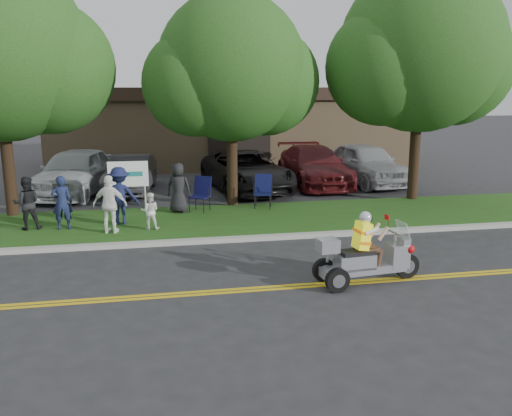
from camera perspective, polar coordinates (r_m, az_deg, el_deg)
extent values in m
plane|color=#28282B|center=(11.63, 0.36, -7.63)|extent=(120.00, 120.00, 0.00)
cube|color=gold|center=(11.10, 0.95, -8.61)|extent=(60.00, 0.10, 0.01)
cube|color=gold|center=(11.25, 0.78, -8.32)|extent=(60.00, 0.10, 0.01)
cube|color=#A8A89E|center=(14.47, -2.01, -3.29)|extent=(60.00, 0.25, 0.12)
cube|color=#254713|center=(16.53, -3.18, -1.29)|extent=(60.00, 4.00, 0.10)
cube|color=#9E7F5B|center=(30.06, -3.03, 8.75)|extent=(18.00, 8.00, 4.00)
cube|color=black|center=(25.99, -1.81, 11.91)|extent=(18.00, 0.30, 0.60)
cylinder|color=#332114|center=(18.31, -24.80, 6.05)|extent=(0.36, 0.36, 4.59)
sphere|color=#174513|center=(18.26, -21.04, 13.59)|extent=(4.05, 4.05, 4.05)
cylinder|color=#332114|center=(18.20, -2.55, 6.54)|extent=(0.36, 0.36, 4.20)
sphere|color=#174513|center=(18.11, -2.63, 14.59)|extent=(4.80, 4.80, 4.80)
sphere|color=#174513|center=(18.60, 1.00, 13.16)|extent=(3.60, 3.60, 3.60)
sphere|color=#174513|center=(17.76, -6.45, 12.87)|extent=(3.36, 3.36, 3.36)
cylinder|color=#332114|center=(19.99, 16.45, 7.40)|extent=(0.36, 0.36, 4.76)
sphere|color=#174513|center=(19.96, 16.99, 15.68)|extent=(5.60, 5.60, 5.60)
sphere|color=#174513|center=(20.87, 20.01, 13.91)|extent=(4.20, 4.20, 4.20)
sphere|color=#174513|center=(19.15, 13.33, 14.25)|extent=(3.92, 3.92, 3.92)
cylinder|color=silver|center=(17.69, -14.80, 0.87)|extent=(0.06, 0.06, 1.10)
cylinder|color=silver|center=(17.65, -11.57, 1.01)|extent=(0.06, 0.06, 1.10)
cube|color=white|center=(17.52, -13.32, 3.50)|extent=(1.25, 0.06, 0.80)
cylinder|color=black|center=(12.14, 15.60, -5.89)|extent=(0.55, 0.18, 0.54)
cylinder|color=black|center=(11.03, 8.58, -7.53)|extent=(0.51, 0.19, 0.50)
cylinder|color=black|center=(11.58, 7.19, -6.50)|extent=(0.51, 0.19, 0.50)
cube|color=#A2A3AB|center=(11.64, 11.50, -6.28)|extent=(1.74, 0.60, 0.16)
cube|color=#A2A3AB|center=(11.46, 10.35, -5.55)|extent=(0.85, 0.50, 0.31)
cube|color=black|center=(11.42, 10.59, -4.63)|extent=(0.75, 0.45, 0.09)
cube|color=#A2A3AB|center=(11.92, 14.59, -4.81)|extent=(0.45, 0.47, 0.49)
cube|color=silver|center=(11.84, 15.24, -2.35)|extent=(0.22, 0.43, 0.44)
cube|color=#A2A3AB|center=(11.07, 7.54, -3.91)|extent=(0.44, 0.42, 0.27)
sphere|color=#B20C0F|center=(11.88, 15.80, -4.13)|extent=(0.20, 0.20, 0.20)
cube|color=#FFFE1A|center=(11.37, 11.10, -2.85)|extent=(0.35, 0.39, 0.58)
sphere|color=silver|center=(11.30, 11.42, -0.98)|extent=(0.26, 0.26, 0.26)
cylinder|color=black|center=(17.42, -7.04, 0.31)|extent=(0.03, 0.03, 0.47)
cylinder|color=black|center=(17.20, -5.53, 0.19)|extent=(0.03, 0.03, 0.47)
cylinder|color=black|center=(17.83, -6.36, 0.61)|extent=(0.03, 0.03, 0.47)
cylinder|color=black|center=(17.61, -4.88, 0.49)|extent=(0.03, 0.03, 0.47)
cube|color=#0D0E3E|center=(17.46, -5.97, 1.18)|extent=(0.77, 0.75, 0.04)
cube|color=#0D0E3E|center=(17.63, -5.63, 2.35)|extent=(0.59, 0.45, 0.63)
cylinder|color=black|center=(17.74, -0.14, 0.62)|extent=(0.03, 0.03, 0.46)
cylinder|color=black|center=(17.70, 1.48, 0.59)|extent=(0.03, 0.03, 0.46)
cylinder|color=black|center=(18.19, -0.01, 0.92)|extent=(0.03, 0.03, 0.46)
cylinder|color=black|center=(18.15, 1.56, 0.89)|extent=(0.03, 0.03, 0.46)
cube|color=#0D1140|center=(17.89, 0.73, 1.51)|extent=(0.69, 0.66, 0.04)
cube|color=#0D1140|center=(18.08, 0.79, 2.63)|extent=(0.60, 0.32, 0.62)
imported|color=#192247|center=(16.06, -19.75, 0.54)|extent=(0.57, 0.38, 1.53)
imported|color=black|center=(16.42, -22.98, 0.47)|extent=(0.81, 0.67, 1.50)
imported|color=white|center=(15.24, -15.11, 0.37)|extent=(1.00, 0.61, 1.60)
imported|color=#181E44|center=(16.20, -14.16, 1.27)|extent=(1.09, 0.63, 1.68)
imported|color=black|center=(17.35, -8.17, 2.13)|extent=(0.90, 0.72, 1.59)
imported|color=white|center=(15.46, -11.11, -0.31)|extent=(0.54, 0.44, 1.05)
imported|color=#B4B8BC|center=(21.58, -18.47, 3.63)|extent=(3.36, 5.59, 1.78)
imported|color=#29292C|center=(21.57, -13.08, 3.48)|extent=(2.06, 4.52, 1.44)
imported|color=black|center=(21.39, -1.02, 3.91)|extent=(3.36, 5.93, 1.56)
imported|color=#561417|center=(22.81, 6.12, 4.43)|extent=(2.29, 5.53, 1.60)
imported|color=#9C9DA3|center=(23.36, 11.46, 4.60)|extent=(2.67, 5.29, 1.73)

